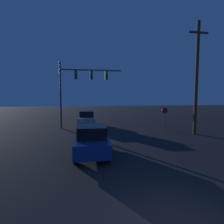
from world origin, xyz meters
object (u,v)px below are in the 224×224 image
at_px(car_near, 92,141).
at_px(traffic_signal_mast, 79,83).
at_px(stop_sign, 165,115).
at_px(utility_pole, 197,77).
at_px(car_far, 87,119).

distance_m(car_near, traffic_signal_mast, 9.73).
relative_size(stop_sign, utility_pole, 0.23).
distance_m(traffic_signal_mast, stop_sign, 9.32).
xyz_separation_m(traffic_signal_mast, utility_pole, (9.99, -4.85, 0.23)).
relative_size(car_far, traffic_signal_mast, 0.59).
bearing_deg(traffic_signal_mast, car_far, 54.20).
height_order(car_far, stop_sign, stop_sign).
relative_size(car_near, traffic_signal_mast, 0.58).
bearing_deg(utility_pole, car_far, 146.72).
distance_m(car_far, stop_sign, 8.38).
bearing_deg(stop_sign, car_near, -138.97).
xyz_separation_m(car_near, car_far, (-0.04, 10.03, 0.00)).
bearing_deg(traffic_signal_mast, stop_sign, -15.15).
distance_m(car_near, utility_pole, 10.78).
bearing_deg(car_near, stop_sign, 43.34).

